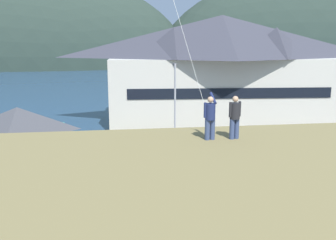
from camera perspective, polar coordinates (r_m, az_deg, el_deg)
name	(u,v)px	position (r m, az deg, el deg)	size (l,w,h in m)	color
ground_plane	(196,202)	(24.22, 4.20, -12.17)	(600.00, 600.00, 0.00)	#66604C
parking_lot_pad	(182,174)	(28.74, 2.15, -8.01)	(40.00, 20.00, 0.10)	gray
bay_water	(139,85)	(82.30, -4.40, 5.25)	(360.00, 84.00, 0.03)	navy
far_hill_east_peak	(33,66)	(145.68, -19.60, 7.62)	(112.78, 48.94, 65.34)	#2D3D33
far_hill_center_saddle	(330,64)	(162.65, 23.07, 7.77)	(135.50, 50.95, 71.47)	#2D3D33
harbor_lodge	(221,67)	(45.27, 7.98, 7.90)	(27.69, 13.43, 12.50)	beige
storage_shed_near_lot	(19,138)	(31.10, -21.34, -2.47)	(6.62, 5.70, 4.90)	#338475
wharf_dock	(159,103)	(57.34, -1.33, 2.57)	(3.20, 12.64, 0.70)	#70604C
moored_boat_wharfside	(137,103)	(55.56, -4.60, 2.61)	(2.74, 6.48, 2.16)	silver
parked_car_mid_row_center	(116,157)	(29.51, -7.82, -5.49)	(4.24, 2.13, 1.82)	slate
parked_car_lone_by_shed	(117,195)	(22.75, -7.65, -10.99)	(4.25, 2.16, 1.82)	red
parked_car_corner_spot	(199,182)	(24.41, 4.64, -9.26)	(4.33, 2.31, 1.82)	#236633
parked_car_mid_row_far	(288,148)	(32.94, 17.44, -4.06)	(4.30, 2.25, 1.82)	#236633
parking_light_pole	(175,102)	(32.95, 1.05, 2.67)	(0.24, 0.78, 7.73)	#ADADB2
person_kite_flyer	(210,116)	(15.13, 6.31, 0.56)	(0.52, 0.69, 1.86)	#384770
person_companion	(235,116)	(15.40, 9.95, 0.60)	(0.53, 0.40, 1.74)	#384770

